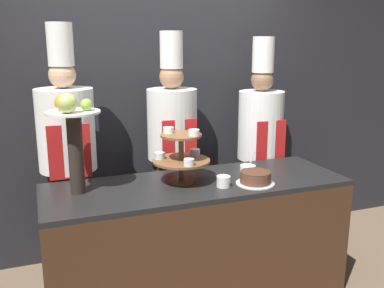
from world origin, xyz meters
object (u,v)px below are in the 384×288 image
(tiered_stand, at_px, (181,154))
(chef_left, at_px, (68,152))
(cup_white, at_px, (223,181))
(chef_center_left, at_px, (172,145))
(chef_center_right, at_px, (260,140))
(fruit_pedestal, at_px, (73,131))
(serving_bowl_far, at_px, (248,169))
(cake_round, at_px, (255,178))

(tiered_stand, relative_size, chef_left, 0.20)
(cup_white, relative_size, chef_left, 0.05)
(tiered_stand, xyz_separation_m, chef_center_left, (0.10, 0.51, -0.06))
(tiered_stand, bearing_deg, chef_center_right, 29.71)
(cup_white, xyz_separation_m, chef_center_right, (0.67, 0.70, 0.08))
(fruit_pedestal, relative_size, chef_center_left, 0.34)
(serving_bowl_far, bearing_deg, cake_round, -106.55)
(cake_round, distance_m, cup_white, 0.23)
(fruit_pedestal, height_order, chef_center_right, chef_center_right)
(cake_round, height_order, chef_center_left, chef_center_left)
(serving_bowl_far, bearing_deg, cup_white, -143.35)
(tiered_stand, xyz_separation_m, fruit_pedestal, (-0.70, 0.03, 0.21))
(serving_bowl_far, relative_size, chef_center_left, 0.08)
(chef_left, height_order, chef_center_left, chef_left)
(tiered_stand, height_order, chef_center_left, chef_center_left)
(chef_center_left, bearing_deg, chef_center_right, -0.00)
(serving_bowl_far, relative_size, chef_center_right, 0.08)
(fruit_pedestal, relative_size, chef_center_right, 0.35)
(cup_white, relative_size, chef_center_right, 0.05)
(cake_round, relative_size, chef_left, 0.13)
(tiered_stand, distance_m, fruit_pedestal, 0.73)
(fruit_pedestal, distance_m, cup_white, 1.03)
(cup_white, bearing_deg, chef_center_left, 101.00)
(serving_bowl_far, distance_m, chef_center_left, 0.65)
(cake_round, relative_size, chef_center_right, 0.14)
(tiered_stand, bearing_deg, serving_bowl_far, 4.32)
(chef_left, height_order, chef_center_right, chef_left)
(fruit_pedestal, relative_size, serving_bowl_far, 4.11)
(cake_round, bearing_deg, chef_center_right, 58.67)
(chef_left, bearing_deg, serving_bowl_far, -20.87)
(chef_center_right, bearing_deg, tiered_stand, -150.29)
(fruit_pedestal, distance_m, serving_bowl_far, 1.29)
(cup_white, relative_size, chef_center_left, 0.05)
(chef_left, bearing_deg, chef_center_left, 0.00)
(cake_round, distance_m, chef_left, 1.38)
(fruit_pedestal, height_order, chef_center_left, chef_center_left)
(cup_white, xyz_separation_m, chef_left, (-0.94, 0.70, 0.12))
(cup_white, xyz_separation_m, chef_center_left, (-0.14, 0.70, 0.10))
(serving_bowl_far, height_order, chef_center_left, chef_center_left)
(tiered_stand, xyz_separation_m, chef_left, (-0.71, 0.51, -0.04))
(fruit_pedestal, xyz_separation_m, cake_round, (1.16, -0.23, -0.37))
(cake_round, relative_size, serving_bowl_far, 1.66)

